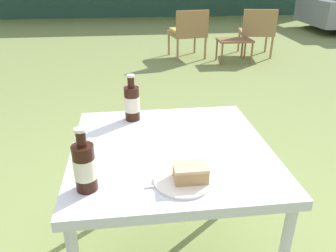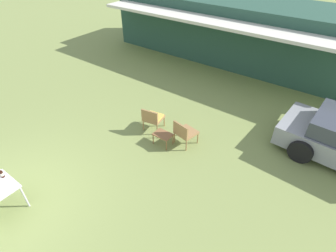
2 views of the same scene
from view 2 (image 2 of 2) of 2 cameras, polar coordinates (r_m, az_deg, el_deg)
name	(u,v)px [view 2 (image 2 of 2)]	position (r m, az deg, el deg)	size (l,w,h in m)	color
ground_plane	(5,209)	(7.30, -31.89, -15.08)	(60.00, 60.00, 0.00)	olive
cabin_building	(239,30)	(13.41, 15.18, 19.50)	(11.99, 4.54, 2.64)	#284C3D
wicker_chair_cushioned	(153,117)	(8.11, -3.35, 1.88)	(0.63, 0.63, 0.80)	#9E7547
wicker_chair_plain	(184,132)	(7.53, 3.59, -1.27)	(0.64, 0.64, 0.80)	#9E7547
garden_side_table	(163,135)	(7.60, -1.10, -2.04)	(0.54, 0.37, 0.37)	brown
cola_bottle_near	(2,174)	(6.91, -32.47, -8.80)	(0.07, 0.07, 0.23)	black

